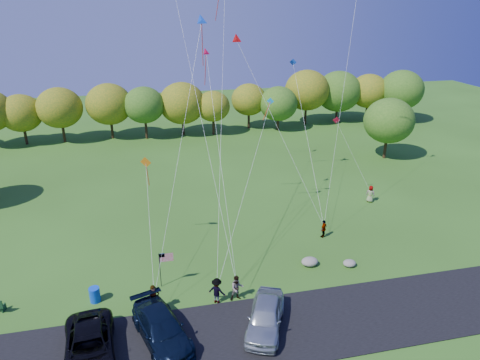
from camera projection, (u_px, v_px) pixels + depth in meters
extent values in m
plane|color=#2D5618|center=(229.00, 293.00, 28.59)|extent=(140.00, 140.00, 0.00)
cube|color=black|center=(242.00, 334.00, 24.97)|extent=(44.00, 6.00, 0.06)
cylinder|color=#3B2815|center=(32.00, 136.00, 57.85)|extent=(0.36, 0.36, 2.26)
ellipsoid|color=#3A5E17|center=(28.00, 115.00, 56.72)|extent=(5.55, 5.55, 4.99)
cylinder|color=#3B2815|center=(70.00, 131.00, 58.84)|extent=(0.36, 0.36, 3.00)
ellipsoid|color=#3A5E17|center=(66.00, 106.00, 57.49)|extent=(6.09, 6.09, 5.48)
cylinder|color=#3B2815|center=(106.00, 133.00, 58.57)|extent=(0.36, 0.36, 2.72)
ellipsoid|color=#2E5D18|center=(104.00, 111.00, 57.43)|extent=(4.91, 4.91, 4.42)
cylinder|color=#3B2815|center=(146.00, 125.00, 62.38)|extent=(0.36, 0.36, 2.65)
ellipsoid|color=#3A5E17|center=(144.00, 102.00, 61.06)|extent=(6.46, 6.46, 5.81)
cylinder|color=#3B2815|center=(180.00, 126.00, 61.37)|extent=(0.36, 0.36, 3.03)
ellipsoid|color=#3A5E17|center=(178.00, 99.00, 59.90)|extent=(7.06, 7.06, 6.35)
cylinder|color=#3B2815|center=(210.00, 125.00, 61.56)|extent=(0.36, 0.36, 3.19)
ellipsoid|color=#2E5D18|center=(209.00, 99.00, 60.14)|extent=(6.33, 6.33, 5.70)
cylinder|color=#3B2815|center=(247.00, 124.00, 63.29)|extent=(0.36, 0.36, 2.51)
ellipsoid|color=#3A5E17|center=(247.00, 101.00, 61.99)|extent=(6.51, 6.51, 5.86)
cylinder|color=#3B2815|center=(279.00, 122.00, 63.37)|extent=(0.36, 0.36, 2.95)
ellipsoid|color=#2E5D18|center=(280.00, 101.00, 62.13)|extent=(5.29, 5.29, 4.76)
cylinder|color=#3B2815|center=(305.00, 115.00, 68.03)|extent=(0.36, 0.36, 2.57)
ellipsoid|color=#3A5E17|center=(307.00, 94.00, 66.73)|extent=(6.43, 6.43, 5.78)
cylinder|color=#3B2815|center=(341.00, 117.00, 65.50)|extent=(0.36, 0.36, 3.18)
ellipsoid|color=#3A5E17|center=(343.00, 97.00, 64.28)|extent=(4.84, 4.84, 4.35)
cylinder|color=#3B2815|center=(375.00, 118.00, 66.80)|extent=(0.36, 0.36, 2.22)
ellipsoid|color=#3A5E17|center=(377.00, 101.00, 65.74)|extent=(4.95, 4.95, 4.46)
cylinder|color=#3B2815|center=(399.00, 113.00, 67.90)|extent=(0.36, 0.36, 3.18)
ellipsoid|color=#3A5E17|center=(403.00, 90.00, 66.49)|extent=(6.37, 6.37, 5.73)
cylinder|color=#3B2815|center=(385.00, 147.00, 52.64)|extent=(0.36, 0.36, 2.80)
ellipsoid|color=#2E5D18|center=(389.00, 121.00, 51.35)|extent=(6.00, 6.00, 5.40)
imported|color=black|center=(89.00, 347.00, 22.94)|extent=(3.16, 5.92, 1.58)
imported|color=black|center=(162.00, 328.00, 24.23)|extent=(3.85, 5.95, 1.60)
imported|color=#B2BBBE|center=(265.00, 316.00, 25.13)|extent=(3.74, 5.24, 1.66)
imported|color=#4C4C59|center=(154.00, 299.00, 26.54)|extent=(0.79, 0.64, 1.88)
imported|color=#4C4C59|center=(237.00, 288.00, 27.61)|extent=(0.91, 0.73, 1.78)
imported|color=#4C4C59|center=(217.00, 291.00, 27.34)|extent=(1.33, 1.18, 1.78)
imported|color=#4C4C59|center=(324.00, 229.00, 35.06)|extent=(0.93, 0.88, 1.55)
imported|color=#4C4C59|center=(370.00, 194.00, 41.22)|extent=(0.97, 0.92, 1.67)
cube|color=#13351C|center=(4.00, 308.00, 26.84)|extent=(0.19, 0.48, 0.44)
cylinder|color=blue|center=(95.00, 295.00, 27.58)|extent=(0.67, 0.67, 1.01)
cylinder|color=black|center=(160.00, 270.00, 28.72)|extent=(0.05, 0.05, 2.61)
cube|color=red|center=(166.00, 257.00, 28.45)|extent=(0.94, 0.63, 0.02)
cube|color=navy|center=(162.00, 255.00, 28.33)|extent=(0.38, 0.02, 0.29)
ellipsoid|color=gray|center=(310.00, 262.00, 31.43)|extent=(1.25, 0.98, 0.62)
ellipsoid|color=gray|center=(349.00, 263.00, 31.35)|extent=(0.96, 0.80, 0.50)
cone|color=blue|center=(202.00, 20.00, 28.93)|extent=(0.97, 0.69, 0.80)
cone|color=red|center=(237.00, 39.00, 33.28)|extent=(0.93, 0.48, 0.85)
cube|color=red|center=(336.00, 120.00, 38.16)|extent=(0.65, 0.24, 0.63)
cube|color=orange|center=(146.00, 162.00, 31.25)|extent=(0.79, 0.45, 0.87)
cube|color=blue|center=(293.00, 62.00, 41.61)|extent=(0.63, 0.36, 0.68)
cone|color=#F4113F|center=(206.00, 52.00, 33.24)|extent=(0.77, 0.62, 0.65)
cube|color=#1B9DF3|center=(270.00, 101.00, 35.38)|extent=(0.54, 0.31, 0.59)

